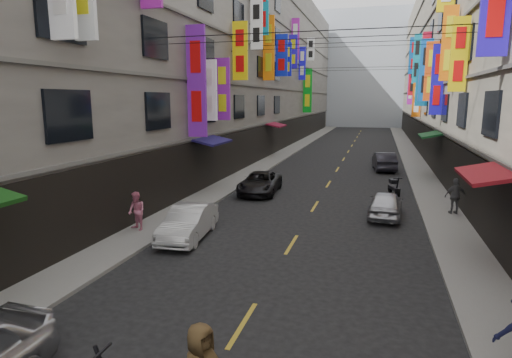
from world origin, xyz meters
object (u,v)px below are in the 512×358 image
Objects in this scene: car_left_far at (260,183)px; car_right_mid at (386,204)px; pedestrian_rfar at (455,196)px; car_left_mid at (188,222)px; car_right_far at (384,161)px; pedestrian_lfar at (137,211)px; scooter_far_right at (394,187)px.

car_left_far is 7.64m from car_right_mid.
pedestrian_rfar is at bearing -16.72° from car_left_far.
car_right_far is at bearing 63.08° from car_left_mid.
car_left_far is 12.53m from car_right_far.
pedestrian_lfar reaches higher than car_left_far.
pedestrian_rfar is (3.03, -12.72, 0.26)m from car_right_far.
scooter_far_right is 8.81m from car_right_far.
car_right_mid reaches higher than scooter_far_right.
pedestrian_rfar is (2.56, -3.92, 0.51)m from scooter_far_right.
car_left_far is 2.79× the size of pedestrian_lfar.
car_left_mid is at bearing 36.13° from scooter_far_right.
pedestrian_lfar is at bearing 172.39° from car_left_mid.
car_right_far is at bearing 52.61° from car_left_far.
scooter_far_right is 0.42× the size of car_right_far.
pedestrian_rfar is (10.46, 6.32, 0.32)m from car_left_mid.
pedestrian_rfar is (9.95, -2.27, 0.35)m from car_left_far.
pedestrian_rfar is (3.06, 1.02, 0.35)m from car_right_mid.
car_left_mid reaches higher than car_right_mid.
car_right_mid is (7.40, 5.29, -0.03)m from car_left_mid.
car_right_mid is at bearing 29.99° from car_left_mid.
car_left_mid is at bearing 39.49° from car_right_mid.
car_left_mid is 2.32× the size of pedestrian_rfar.
pedestrian_rfar is (12.76, 6.24, 0.05)m from pedestrian_lfar.
car_left_far is 1.04× the size of car_right_far.
pedestrian_lfar is (-9.71, -5.21, 0.29)m from car_right_mid.
pedestrian_rfar reaches higher than scooter_far_right.
car_right_mid is 2.29× the size of pedestrian_lfar.
car_left_mid is 9.10m from car_right_mid.
car_right_mid is 2.14× the size of pedestrian_rfar.
car_right_far reaches higher than car_left_mid.
pedestrian_lfar reaches higher than car_left_mid.
car_left_far is at bearing -29.71° from pedestrian_rfar.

